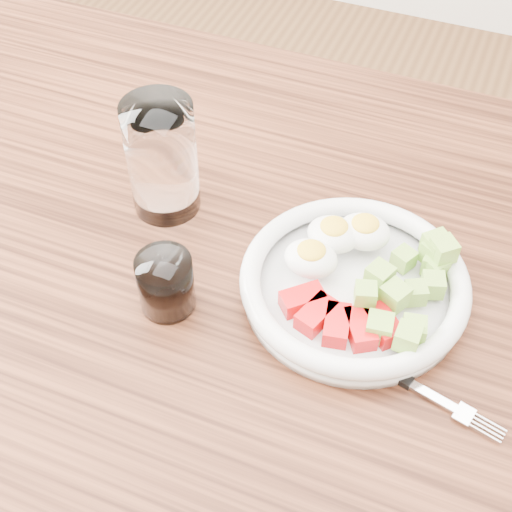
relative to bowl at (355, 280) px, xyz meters
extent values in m
cube|color=brown|center=(-0.75, 0.33, -0.43)|extent=(0.07, 0.07, 0.73)
cube|color=#5E2F1A|center=(-0.10, -0.02, -0.04)|extent=(1.50, 0.90, 0.04)
cylinder|color=white|center=(0.00, 0.00, -0.02)|extent=(0.24, 0.24, 0.01)
torus|color=white|center=(0.00, 0.00, 0.00)|extent=(0.25, 0.25, 0.02)
cube|color=red|center=(-0.04, -0.05, 0.00)|extent=(0.05, 0.05, 0.02)
cube|color=red|center=(-0.02, -0.06, 0.00)|extent=(0.04, 0.05, 0.02)
cube|color=red|center=(0.00, -0.07, 0.00)|extent=(0.03, 0.05, 0.02)
cube|color=red|center=(0.02, -0.06, 0.00)|extent=(0.05, 0.05, 0.02)
cube|color=red|center=(0.04, -0.05, 0.00)|extent=(0.05, 0.05, 0.02)
ellipsoid|color=white|center=(-0.04, 0.04, 0.01)|extent=(0.06, 0.05, 0.03)
ellipsoid|color=yellow|center=(-0.04, 0.04, 0.03)|extent=(0.03, 0.03, 0.01)
ellipsoid|color=white|center=(-0.01, 0.06, 0.01)|extent=(0.06, 0.05, 0.03)
ellipsoid|color=yellow|center=(-0.01, 0.06, 0.03)|extent=(0.03, 0.03, 0.01)
ellipsoid|color=white|center=(-0.05, 0.00, 0.01)|extent=(0.06, 0.05, 0.03)
ellipsoid|color=yellow|center=(-0.05, 0.00, 0.03)|extent=(0.03, 0.03, 0.01)
cube|color=#94BC48|center=(0.07, -0.06, 0.02)|extent=(0.02, 0.02, 0.02)
cube|color=#94BC48|center=(0.02, 0.00, 0.02)|extent=(0.03, 0.03, 0.02)
cube|color=#94BC48|center=(0.04, 0.05, 0.00)|extent=(0.03, 0.03, 0.02)
cube|color=#94BC48|center=(0.07, -0.05, 0.01)|extent=(0.03, 0.03, 0.02)
cube|color=#94BC48|center=(0.08, 0.02, 0.01)|extent=(0.03, 0.03, 0.02)
cube|color=#94BC48|center=(0.06, 0.00, 0.01)|extent=(0.03, 0.03, 0.02)
cube|color=#94BC48|center=(0.08, 0.04, 0.01)|extent=(0.03, 0.03, 0.02)
cube|color=#94BC48|center=(0.05, -0.02, 0.02)|extent=(0.03, 0.03, 0.02)
cube|color=#94BC48|center=(0.02, -0.03, 0.02)|extent=(0.03, 0.03, 0.02)
cube|color=#94BC48|center=(0.08, 0.05, 0.03)|extent=(0.03, 0.03, 0.02)
cube|color=#94BC48|center=(0.07, 0.05, 0.01)|extent=(0.03, 0.03, 0.02)
cube|color=#94BC48|center=(0.07, 0.06, 0.01)|extent=(0.04, 0.04, 0.03)
cube|color=#94BC48|center=(0.04, -0.06, 0.01)|extent=(0.03, 0.03, 0.03)
cube|color=#94BC48|center=(0.07, 0.06, 0.02)|extent=(0.04, 0.04, 0.03)
cube|color=black|center=(0.04, -0.08, -0.02)|extent=(0.09, 0.03, 0.01)
cube|color=silver|center=(0.11, -0.10, -0.02)|extent=(0.05, 0.02, 0.00)
cube|color=silver|center=(0.14, -0.11, -0.02)|extent=(0.02, 0.02, 0.00)
cylinder|color=silver|center=(0.16, -0.12, -0.02)|extent=(0.03, 0.01, 0.00)
cylinder|color=silver|center=(0.16, -0.11, -0.02)|extent=(0.03, 0.01, 0.00)
cylinder|color=silver|center=(0.17, -0.11, -0.02)|extent=(0.03, 0.01, 0.00)
cylinder|color=silver|center=(0.17, -0.10, -0.02)|extent=(0.03, 0.01, 0.00)
cylinder|color=white|center=(-0.25, 0.05, 0.05)|extent=(0.08, 0.08, 0.15)
cylinder|color=white|center=(-0.18, -0.09, 0.01)|extent=(0.06, 0.06, 0.07)
cylinder|color=black|center=(-0.18, -0.09, 0.01)|extent=(0.05, 0.05, 0.06)
camera|label=1|loc=(0.08, -0.49, 0.59)|focal=50.00mm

